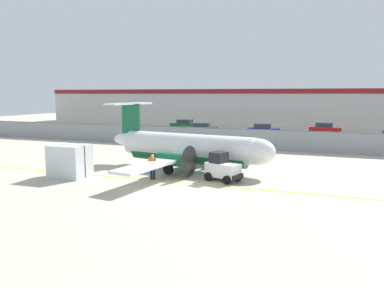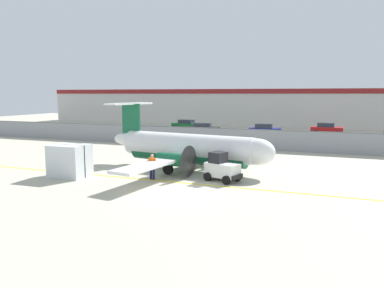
% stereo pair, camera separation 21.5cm
% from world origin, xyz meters
% --- Properties ---
extents(ground_plane, '(140.00, 140.00, 0.01)m').
position_xyz_m(ground_plane, '(0.00, 2.00, 0.00)').
color(ground_plane, '#B2AD99').
extents(perimeter_fence, '(98.00, 0.10, 2.10)m').
position_xyz_m(perimeter_fence, '(0.00, 18.00, 1.12)').
color(perimeter_fence, gray).
rests_on(perimeter_fence, ground).
extents(parking_lot_strip, '(98.00, 17.00, 0.12)m').
position_xyz_m(parking_lot_strip, '(0.00, 29.50, 0.06)').
color(parking_lot_strip, '#38383A').
rests_on(parking_lot_strip, ground).
extents(background_building, '(91.00, 8.10, 6.50)m').
position_xyz_m(background_building, '(0.00, 47.99, 3.26)').
color(background_building, beige).
rests_on(background_building, ground).
extents(commuter_airplane, '(13.71, 16.06, 4.92)m').
position_xyz_m(commuter_airplane, '(-1.22, 6.10, 1.60)').
color(commuter_airplane, white).
rests_on(commuter_airplane, ground).
extents(baggage_tug, '(2.57, 2.01, 1.88)m').
position_xyz_m(baggage_tug, '(2.02, 3.42, 0.86)').
color(baggage_tug, silver).
rests_on(baggage_tug, ground).
extents(ground_crew_worker, '(0.54, 0.35, 1.70)m').
position_xyz_m(ground_crew_worker, '(-2.41, 2.22, 0.95)').
color(ground_crew_worker, '#191E4C').
rests_on(ground_crew_worker, ground).
extents(cargo_container, '(2.45, 2.06, 2.20)m').
position_xyz_m(cargo_container, '(-8.08, 1.03, 1.10)').
color(cargo_container, silver).
rests_on(cargo_container, ground).
extents(traffic_cone_near_left, '(0.36, 0.36, 0.64)m').
position_xyz_m(traffic_cone_near_left, '(-2.94, 8.66, 0.31)').
color(traffic_cone_near_left, orange).
rests_on(traffic_cone_near_left, ground).
extents(traffic_cone_near_right, '(0.36, 0.36, 0.64)m').
position_xyz_m(traffic_cone_near_right, '(1.06, 5.52, 0.31)').
color(traffic_cone_near_right, orange).
rests_on(traffic_cone_near_right, ground).
extents(parked_car_0, '(4.32, 2.25, 1.58)m').
position_xyz_m(parked_car_0, '(-12.84, 34.44, 0.89)').
color(parked_car_0, '#19662D').
rests_on(parked_car_0, parking_lot_strip).
extents(parked_car_1, '(4.39, 2.43, 1.58)m').
position_xyz_m(parked_car_1, '(-7.98, 28.93, 0.89)').
color(parked_car_1, black).
rests_on(parked_car_1, parking_lot_strip).
extents(parked_car_2, '(4.32, 2.25, 1.58)m').
position_xyz_m(parked_car_2, '(0.16, 30.30, 0.89)').
color(parked_car_2, navy).
rests_on(parked_car_2, parking_lot_strip).
extents(parked_car_3, '(4.24, 2.08, 1.58)m').
position_xyz_m(parked_car_3, '(7.84, 34.93, 0.89)').
color(parked_car_3, red).
rests_on(parked_car_3, parking_lot_strip).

